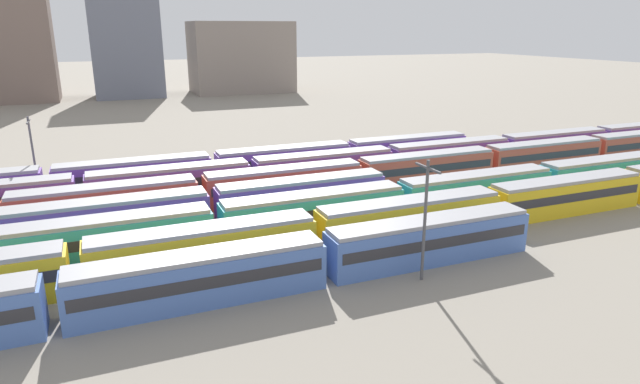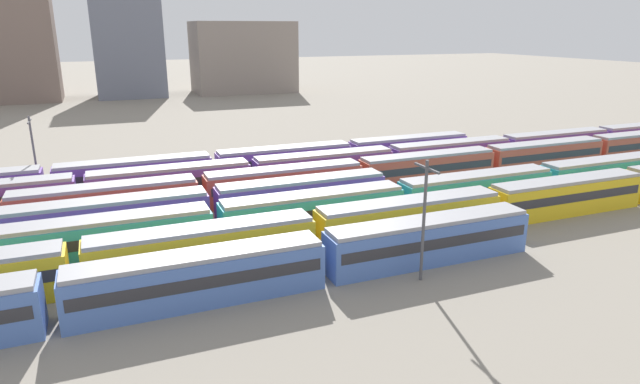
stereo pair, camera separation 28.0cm
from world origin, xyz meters
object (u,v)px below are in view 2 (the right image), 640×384
(train_track_5, at_px, (390,160))
(catenary_pole_0, at_px, (424,215))
(train_track_2, at_px, (400,200))
(catenary_pole_1, at_px, (34,151))
(train_track_0, at_px, (199,277))
(train_track_6, at_px, (214,167))
(train_track_1, at_px, (409,218))
(train_track_4, at_px, (360,175))
(train_track_3, at_px, (110,218))

(train_track_5, bearing_deg, catenary_pole_0, -114.76)
(train_track_2, bearing_deg, catenary_pole_1, 145.99)
(train_track_2, relative_size, catenary_pole_0, 11.81)
(train_track_2, bearing_deg, train_track_0, -154.89)
(train_track_0, relative_size, train_track_2, 0.50)
(train_track_6, bearing_deg, train_track_1, -63.66)
(train_track_4, bearing_deg, train_track_1, -99.24)
(train_track_6, bearing_deg, train_track_4, -34.02)
(train_track_6, height_order, catenary_pole_0, catenary_pole_0)
(train_track_6, bearing_deg, catenary_pole_1, 172.00)
(train_track_0, xyz_separation_m, train_track_2, (22.19, 10.40, 0.00))
(train_track_0, height_order, train_track_6, same)
(train_track_0, relative_size, train_track_3, 1.00)
(train_track_5, xyz_separation_m, catenary_pole_1, (-42.56, 8.03, 3.18))
(train_track_2, xyz_separation_m, catenary_pole_1, (-35.02, 23.63, 3.18))
(train_track_3, bearing_deg, train_track_4, 10.46)
(catenary_pole_0, bearing_deg, train_track_5, 65.24)
(train_track_3, distance_m, train_track_4, 28.65)
(train_track_0, distance_m, catenary_pole_0, 17.02)
(train_track_6, relative_size, catenary_pole_0, 7.84)
(train_track_1, bearing_deg, train_track_0, -165.56)
(train_track_1, xyz_separation_m, train_track_5, (9.54, 20.80, 0.00))
(catenary_pole_1, bearing_deg, train_track_3, -68.17)
(train_track_1, distance_m, catenary_pole_1, 43.95)
(train_track_1, relative_size, catenary_pole_1, 10.28)
(train_track_0, bearing_deg, train_track_6, 76.78)
(train_track_2, distance_m, train_track_5, 17.33)
(train_track_0, height_order, train_track_4, same)
(train_track_0, height_order, catenary_pole_0, catenary_pole_0)
(catenary_pole_0, bearing_deg, catenary_pole_1, 128.42)
(train_track_3, xyz_separation_m, catenary_pole_1, (-7.38, 18.43, 3.18))
(catenary_pole_0, bearing_deg, train_track_3, 139.84)
(train_track_3, height_order, catenary_pole_0, catenary_pole_0)
(train_track_2, bearing_deg, train_track_1, -110.99)
(catenary_pole_0, bearing_deg, train_track_6, 104.97)
(train_track_1, relative_size, train_track_3, 1.68)
(train_track_0, xyz_separation_m, train_track_3, (-5.44, 15.60, 0.00))
(train_track_0, xyz_separation_m, train_track_6, (7.33, 31.20, 0.00))
(train_track_5, height_order, catenary_pole_0, catenary_pole_0)
(train_track_5, bearing_deg, train_track_4, -143.41)
(train_track_3, bearing_deg, train_track_1, -22.08)
(train_track_4, distance_m, catenary_pole_0, 24.72)
(train_track_2, xyz_separation_m, catenary_pole_0, (-5.76, -13.26, 3.40))
(train_track_4, distance_m, train_track_6, 18.59)
(train_track_1, bearing_deg, train_track_3, 157.92)
(train_track_6, distance_m, catenary_pole_0, 35.42)
(train_track_2, distance_m, train_track_3, 28.12)
(train_track_6, bearing_deg, train_track_2, -54.45)
(train_track_5, height_order, train_track_6, same)
(train_track_0, xyz_separation_m, catenary_pole_1, (-12.82, 34.03, 3.18))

